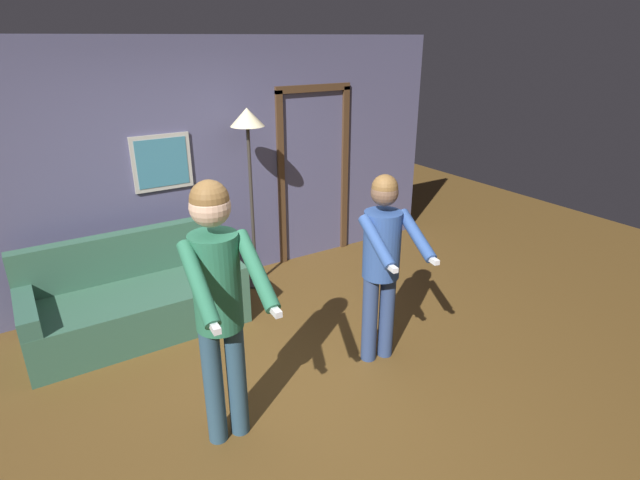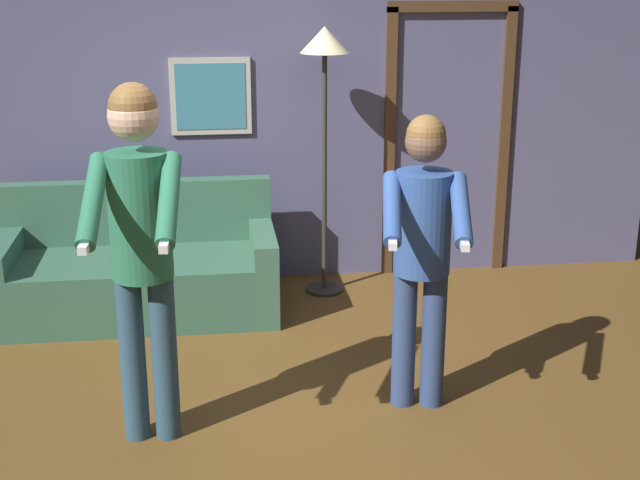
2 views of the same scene
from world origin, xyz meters
The scene contains 6 objects.
ground_plane centered at (0.00, 0.00, 0.00)m, with size 12.00×12.00×0.00m, color brown.
back_wall_assembly centered at (0.02, 2.23, 1.30)m, with size 6.40×0.10×2.60m.
couch centered at (-0.77, 1.60, 0.28)m, with size 1.90×0.85×0.87m.
torchiere_lamp centered at (0.57, 1.84, 1.62)m, with size 0.34×0.34×1.93m.
person_standing_left centered at (-0.60, -0.16, 1.13)m, with size 0.46×0.71×1.83m.
person_standing_right centered at (0.84, 0.01, 0.97)m, with size 0.51×0.68×1.62m.
Camera 1 is at (-1.53, -2.77, 2.58)m, focal length 28.00 mm.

